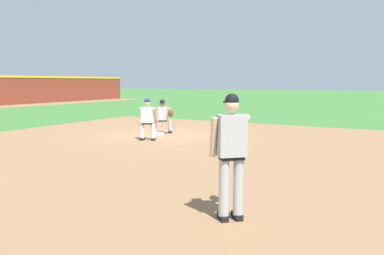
{
  "coord_description": "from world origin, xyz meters",
  "views": [
    {
      "loc": [
        -11.78,
        -8.03,
        2.03
      ],
      "look_at": [
        -4.81,
        -4.18,
        1.05
      ],
      "focal_mm": 35.0,
      "sensor_mm": 36.0,
      "label": 1
    }
  ],
  "objects_px": {
    "first_baseman": "(163,115)",
    "baserunner": "(147,118)",
    "first_base_bag": "(157,134)",
    "baseball": "(180,150)",
    "pitcher": "(232,149)"
  },
  "relations": [
    {
      "from": "first_baseman",
      "to": "baserunner",
      "type": "height_order",
      "value": "baserunner"
    },
    {
      "from": "first_base_bag",
      "to": "baseball",
      "type": "height_order",
      "value": "first_base_bag"
    },
    {
      "from": "pitcher",
      "to": "first_baseman",
      "type": "distance_m",
      "value": 9.42
    },
    {
      "from": "first_base_bag",
      "to": "pitcher",
      "type": "xyz_separation_m",
      "value": [
        -6.83,
        -5.96,
        1.01
      ]
    },
    {
      "from": "baseball",
      "to": "pitcher",
      "type": "bearing_deg",
      "value": -141.47
    },
    {
      "from": "pitcher",
      "to": "baserunner",
      "type": "height_order",
      "value": "pitcher"
    },
    {
      "from": "baseball",
      "to": "first_base_bag",
      "type": "bearing_deg",
      "value": 45.05
    },
    {
      "from": "first_base_bag",
      "to": "baserunner",
      "type": "bearing_deg",
      "value": -159.66
    },
    {
      "from": "first_baseman",
      "to": "baseball",
      "type": "bearing_deg",
      "value": -139.26
    },
    {
      "from": "baseball",
      "to": "first_baseman",
      "type": "xyz_separation_m",
      "value": [
        2.96,
        2.55,
        0.69
      ]
    },
    {
      "from": "pitcher",
      "to": "first_baseman",
      "type": "bearing_deg",
      "value": 39.44
    },
    {
      "from": "first_base_bag",
      "to": "pitcher",
      "type": "relative_size",
      "value": 0.2
    },
    {
      "from": "first_baseman",
      "to": "baserunner",
      "type": "bearing_deg",
      "value": -163.72
    },
    {
      "from": "baseball",
      "to": "pitcher",
      "type": "height_order",
      "value": "pitcher"
    },
    {
      "from": "pitcher",
      "to": "baserunner",
      "type": "distance_m",
      "value": 7.79
    }
  ]
}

